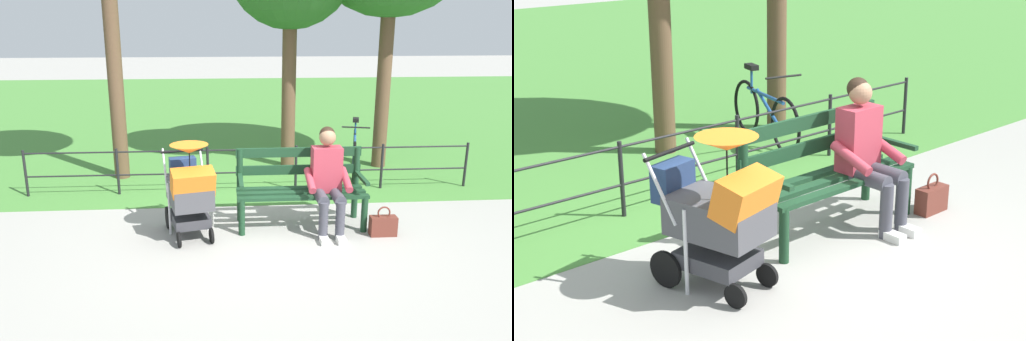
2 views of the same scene
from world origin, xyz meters
TOP-DOWN VIEW (x-y plane):
  - ground_plane at (0.00, 0.00)m, footprint 60.00×60.00m
  - grass_lawn at (0.00, -8.80)m, footprint 40.00×16.00m
  - park_bench at (-0.52, -0.12)m, footprint 1.60×0.61m
  - person_on_bench at (-0.82, 0.11)m, footprint 0.53×0.74m
  - stroller at (0.84, 0.19)m, footprint 0.68×0.97m
  - handbag at (-1.47, 0.33)m, footprint 0.32×0.14m
  - park_fence at (0.00, -1.44)m, footprint 6.66×0.04m
  - bicycle at (-1.78, -2.29)m, footprint 0.56×1.62m

SIDE VIEW (x-z plane):
  - ground_plane at x=0.00m, z-range 0.00..0.00m
  - grass_lawn at x=0.00m, z-range 0.00..0.01m
  - handbag at x=-1.47m, z-range -0.06..0.31m
  - bicycle at x=-1.78m, z-range -0.08..0.81m
  - park_fence at x=0.00m, z-range 0.07..0.77m
  - park_bench at x=-0.52m, z-range 0.05..1.01m
  - stroller at x=0.84m, z-range 0.02..1.17m
  - person_on_bench at x=-0.82m, z-range 0.04..1.31m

